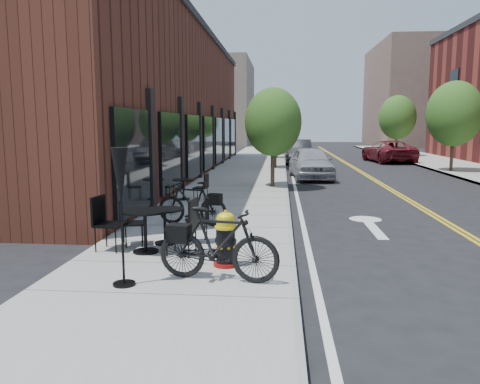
{
  "coord_description": "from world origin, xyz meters",
  "views": [
    {
      "loc": [
        -0.28,
        -9.26,
        2.52
      ],
      "look_at": [
        -1.2,
        1.18,
        1.0
      ],
      "focal_mm": 35.0,
      "sensor_mm": 36.0,
      "label": 1
    }
  ],
  "objects": [
    {
      "name": "ground",
      "position": [
        0.0,
        0.0,
        0.0
      ],
      "size": [
        120.0,
        120.0,
        0.0
      ],
      "primitive_type": "plane",
      "color": "black",
      "rests_on": "ground"
    },
    {
      "name": "sidewalk_near",
      "position": [
        -2.0,
        10.0,
        0.06
      ],
      "size": [
        4.0,
        70.0,
        0.12
      ],
      "primitive_type": "cube",
      "color": "#9E9B93",
      "rests_on": "ground"
    },
    {
      "name": "building_near",
      "position": [
        -6.5,
        14.0,
        3.5
      ],
      "size": [
        5.0,
        28.0,
        7.0
      ],
      "primitive_type": "cube",
      "color": "#4A2217",
      "rests_on": "ground"
    },
    {
      "name": "bg_building_left",
      "position": [
        -8.0,
        48.0,
        5.0
      ],
      "size": [
        8.0,
        14.0,
        10.0
      ],
      "primitive_type": "cube",
      "color": "#726656",
      "rests_on": "ground"
    },
    {
      "name": "bg_building_right",
      "position": [
        16.0,
        50.0,
        6.0
      ],
      "size": [
        10.0,
        16.0,
        12.0
      ],
      "primitive_type": "cube",
      "color": "brown",
      "rests_on": "ground"
    },
    {
      "name": "tree_near_a",
      "position": [
        -0.6,
        9.0,
        2.6
      ],
      "size": [
        2.2,
        2.2,
        3.81
      ],
      "color": "#382B1E",
      "rests_on": "sidewalk_near"
    },
    {
      "name": "tree_near_b",
      "position": [
        -0.6,
        17.0,
        2.71
      ],
      "size": [
        2.3,
        2.3,
        3.98
      ],
      "color": "#382B1E",
      "rests_on": "sidewalk_near"
    },
    {
      "name": "tree_near_c",
      "position": [
        -0.6,
        25.0,
        2.53
      ],
      "size": [
        2.1,
        2.1,
        3.67
      ],
      "color": "#382B1E",
      "rests_on": "sidewalk_near"
    },
    {
      "name": "tree_near_d",
      "position": [
        -0.6,
        33.0,
        2.79
      ],
      "size": [
        2.4,
        2.4,
        4.11
      ],
      "color": "#382B1E",
      "rests_on": "sidewalk_near"
    },
    {
      "name": "tree_far_b",
      "position": [
        8.6,
        16.0,
        3.06
      ],
      "size": [
        2.8,
        2.8,
        4.62
      ],
      "color": "#382B1E",
      "rests_on": "sidewalk_far"
    },
    {
      "name": "tree_far_c",
      "position": [
        8.6,
        28.0,
        3.06
      ],
      "size": [
        2.8,
        2.8,
        4.62
      ],
      "color": "#382B1E",
      "rests_on": "sidewalk_far"
    },
    {
      "name": "fire_hydrant",
      "position": [
        -1.2,
        -1.57,
        0.58
      ],
      "size": [
        0.54,
        0.54,
        0.97
      ],
      "rotation": [
        0.0,
        0.0,
        -0.36
      ],
      "color": "maroon",
      "rests_on": "sidewalk_near"
    },
    {
      "name": "bicycle_left",
      "position": [
        -2.39,
        1.6,
        0.65
      ],
      "size": [
        1.83,
        0.85,
        1.06
      ],
      "primitive_type": "imported",
      "rotation": [
        0.0,
        0.0,
        -1.78
      ],
      "color": "black",
      "rests_on": "sidewalk_near"
    },
    {
      "name": "bicycle_right",
      "position": [
        -1.22,
        -2.34,
        0.7
      ],
      "size": [
        1.98,
        0.82,
        1.15
      ],
      "primitive_type": "imported",
      "rotation": [
        0.0,
        0.0,
        1.42
      ],
      "color": "black",
      "rests_on": "sidewalk_near"
    },
    {
      "name": "bistro_set_a",
      "position": [
        -2.81,
        -0.85,
        0.65
      ],
      "size": [
        1.98,
        0.94,
        1.05
      ],
      "rotation": [
        0.0,
        0.0,
        -0.13
      ],
      "color": "black",
      "rests_on": "sidewalk_near"
    },
    {
      "name": "bistro_set_b",
      "position": [
        -2.6,
        -0.19,
        0.59
      ],
      "size": [
        1.78,
        0.92,
        0.94
      ],
      "rotation": [
        0.0,
        0.0,
        0.27
      ],
      "color": "black",
      "rests_on": "sidewalk_near"
    },
    {
      "name": "bistro_set_c",
      "position": [
        -3.39,
        5.39,
        0.55
      ],
      "size": [
        1.62,
        0.79,
        0.85
      ],
      "rotation": [
        0.0,
        0.0,
        -0.17
      ],
      "color": "black",
      "rests_on": "sidewalk_near"
    },
    {
      "name": "patio_umbrella",
      "position": [
        -2.61,
        -2.67,
        1.6
      ],
      "size": [
        0.33,
        0.33,
        2.07
      ],
      "color": "black",
      "rests_on": "sidewalk_near"
    },
    {
      "name": "parked_car_a",
      "position": [
        1.11,
        12.71,
        0.75
      ],
      "size": [
        2.12,
        4.51,
        1.49
      ],
      "primitive_type": "imported",
      "rotation": [
        0.0,
        0.0,
        0.08
      ],
      "color": "#A1A3A9",
      "rests_on": "ground"
    },
    {
      "name": "parked_car_b",
      "position": [
        0.8,
        21.2,
        0.78
      ],
      "size": [
        1.7,
        4.74,
        1.56
      ],
      "primitive_type": "imported",
      "rotation": [
        0.0,
        0.0,
        0.01
      ],
      "color": "black",
      "rests_on": "ground"
    },
    {
      "name": "parked_car_c",
      "position": [
        0.8,
        28.05,
        0.66
      ],
      "size": [
        2.33,
        4.69,
        1.31
      ],
      "primitive_type": "imported",
      "rotation": [
        0.0,
        0.0,
        0.11
      ],
      "color": "#B1B0B5",
      "rests_on": "ground"
    },
    {
      "name": "parked_car_far",
      "position": [
        6.89,
        22.95,
        0.73
      ],
      "size": [
        3.05,
        5.49,
        1.45
      ],
      "primitive_type": "imported",
      "rotation": [
        0.0,
        0.0,
        3.27
      ],
      "color": "maroon",
      "rests_on": "ground"
    }
  ]
}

